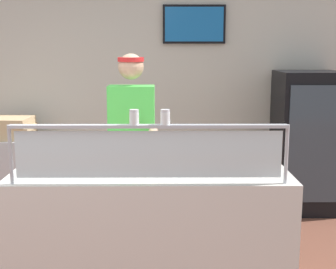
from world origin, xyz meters
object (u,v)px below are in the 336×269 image
object	(u,v)px
pepper_flake_shaker	(165,118)
pizza_box_stack	(11,128)
parmesan_shaker	(134,118)
pizza_server	(136,163)
pizza_tray	(134,165)
drink_fridge	(306,142)
worker_figure	(132,145)

from	to	relation	value
pepper_flake_shaker	pizza_box_stack	bearing A→B (deg)	127.63
parmesan_shaker	pizza_box_stack	xyz separation A→B (m)	(-1.48, 2.18, -0.43)
pepper_flake_shaker	parmesan_shaker	bearing A→B (deg)	180.00
pizza_server	pizza_box_stack	distance (m)	2.30
pizza_tray	pizza_server	bearing A→B (deg)	-54.26
pizza_tray	pizza_box_stack	bearing A→B (deg)	129.62
parmesan_shaker	pizza_box_stack	distance (m)	2.67
pizza_server	parmesan_shaker	size ratio (longest dim) A/B	2.93
pepper_flake_shaker	drink_fridge	world-z (taller)	drink_fridge
pepper_flake_shaker	pizza_tray	bearing A→B (deg)	118.10
pizza_server	worker_figure	distance (m)	0.56
pizza_server	pepper_flake_shaker	xyz separation A→B (m)	(0.21, -0.40, 0.39)
parmesan_shaker	pepper_flake_shaker	size ratio (longest dim) A/B	1.00
worker_figure	pizza_box_stack	bearing A→B (deg)	139.06
parmesan_shaker	pepper_flake_shaker	world-z (taller)	same
parmesan_shaker	drink_fridge	size ratio (longest dim) A/B	0.06
pizza_box_stack	worker_figure	bearing A→B (deg)	-40.94
pizza_server	worker_figure	world-z (taller)	worker_figure
pizza_server	pizza_box_stack	world-z (taller)	pizza_box_stack
pizza_tray	parmesan_shaker	xyz separation A→B (m)	(0.03, -0.42, 0.41)
worker_figure	drink_fridge	size ratio (longest dim) A/B	1.13
parmesan_shaker	worker_figure	distance (m)	1.03
pizza_box_stack	drink_fridge	bearing A→B (deg)	0.77
pepper_flake_shaker	worker_figure	bearing A→B (deg)	105.93
pizza_tray	worker_figure	world-z (taller)	worker_figure
worker_figure	pizza_box_stack	size ratio (longest dim) A/B	3.70
pizza_tray	worker_figure	distance (m)	0.54
pepper_flake_shaker	pizza_server	bearing A→B (deg)	117.69
pepper_flake_shaker	worker_figure	xyz separation A→B (m)	(-0.27, 0.96, -0.37)
pizza_server	worker_figure	size ratio (longest dim) A/B	0.16
pizza_tray	pizza_server	distance (m)	0.03
pizza_server	pepper_flake_shaker	distance (m)	0.59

